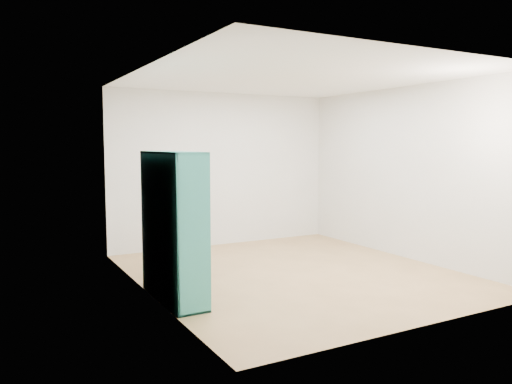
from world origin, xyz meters
TOP-DOWN VIEW (x-y plane):
  - floor at (0.00, 0.00)m, footprint 4.50×4.50m
  - ceiling at (0.00, 0.00)m, footprint 4.50×4.50m
  - wall_left at (-2.00, 0.00)m, footprint 0.02×4.50m
  - wall_right at (2.00, 0.00)m, footprint 0.02×4.50m
  - wall_back at (0.00, 2.25)m, footprint 4.00×0.02m
  - wall_front at (0.00, -2.25)m, footprint 4.00×0.02m
  - bookshelf at (-1.84, -0.31)m, footprint 0.36×1.24m
  - person at (-1.20, 0.66)m, footprint 0.53×0.65m
  - smartphone at (-1.31, 0.80)m, footprint 0.01×0.09m

SIDE VIEW (x-z plane):
  - floor at x=0.00m, z-range 0.00..0.00m
  - person at x=-1.20m, z-range 0.00..1.55m
  - bookshelf at x=-1.84m, z-range -0.02..1.63m
  - smartphone at x=-1.31m, z-range 0.81..0.94m
  - wall_left at x=-2.00m, z-range 0.00..2.60m
  - wall_right at x=2.00m, z-range 0.00..2.60m
  - wall_back at x=0.00m, z-range 0.00..2.60m
  - wall_front at x=0.00m, z-range 0.00..2.60m
  - ceiling at x=0.00m, z-range 2.60..2.60m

